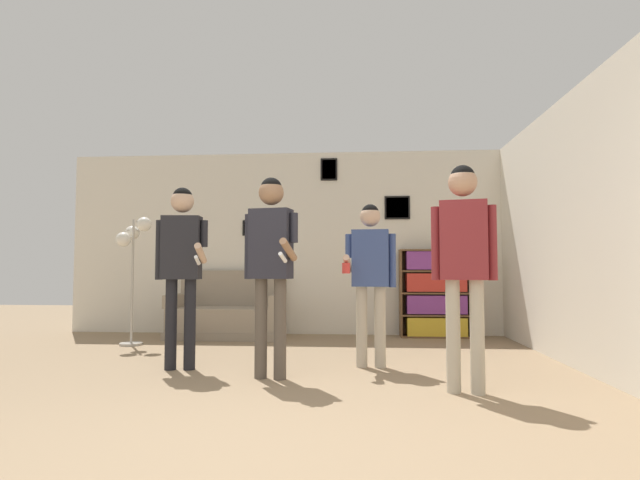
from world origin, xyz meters
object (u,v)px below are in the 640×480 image
object	(u,v)px
person_watcher_holding_cup	(370,267)
bottle_on_floor	(187,335)
person_player_foreground_left	(181,256)
person_player_foreground_center	(271,252)
floor_lamp	(133,247)
bookshelf	(436,293)
person_spectator_near_bookshelf	(464,250)
couch	(227,315)

from	to	relation	value
person_watcher_holding_cup	bottle_on_floor	bearing A→B (deg)	148.79
bottle_on_floor	person_player_foreground_left	bearing A→B (deg)	-72.82
person_player_foreground_center	floor_lamp	bearing A→B (deg)	139.79
person_watcher_holding_cup	bookshelf	bearing A→B (deg)	66.42
bookshelf	bottle_on_floor	world-z (taller)	bookshelf
floor_lamp	person_spectator_near_bookshelf	distance (m)	4.27
bottle_on_floor	person_watcher_holding_cup	bearing A→B (deg)	-31.21
person_player_foreground_center	person_watcher_holding_cup	world-z (taller)	person_player_foreground_center
floor_lamp	person_spectator_near_bookshelf	xyz separation A→B (m)	(3.69, -2.15, -0.13)
person_spectator_near_bookshelf	couch	bearing A→B (deg)	131.83
floor_lamp	person_spectator_near_bookshelf	size ratio (longest dim) A/B	0.91
person_player_foreground_center	bottle_on_floor	bearing A→B (deg)	125.97
person_player_foreground_center	person_watcher_holding_cup	size ratio (longest dim) A/B	1.11
bookshelf	person_watcher_holding_cup	bearing A→B (deg)	-113.58
person_spectator_near_bookshelf	bottle_on_floor	distance (m)	4.00
person_player_foreground_left	bottle_on_floor	distance (m)	2.01
floor_lamp	person_watcher_holding_cup	distance (m)	3.22
person_player_foreground_center	person_spectator_near_bookshelf	bearing A→B (deg)	-13.67
person_watcher_holding_cup	bottle_on_floor	distance (m)	2.87
person_player_foreground_center	person_spectator_near_bookshelf	size ratio (longest dim) A/B	1.00
couch	bookshelf	bearing A→B (deg)	3.74
person_player_foreground_left	person_spectator_near_bookshelf	xyz separation A→B (m)	(2.53, -0.71, 0.02)
bookshelf	person_player_foreground_left	world-z (taller)	person_player_foreground_left
couch	person_player_foreground_center	distance (m)	2.93
person_player_foreground_center	bottle_on_floor	size ratio (longest dim) A/B	6.88
bookshelf	floor_lamp	xyz separation A→B (m)	(-3.95, -1.04, 0.63)
person_player_foreground_left	bottle_on_floor	bearing A→B (deg)	107.18
person_player_foreground_center	person_watcher_holding_cup	distance (m)	1.07
floor_lamp	bottle_on_floor	world-z (taller)	floor_lamp
person_player_foreground_left	person_spectator_near_bookshelf	size ratio (longest dim) A/B	0.98
bookshelf	person_spectator_near_bookshelf	size ratio (longest dim) A/B	0.69
couch	person_player_foreground_left	xyz separation A→B (m)	(0.15, -2.28, 0.78)
bookshelf	person_spectator_near_bookshelf	world-z (taller)	person_spectator_near_bookshelf
floor_lamp	person_player_foreground_center	world-z (taller)	person_player_foreground_center
couch	bookshelf	xyz separation A→B (m)	(2.94, 0.19, 0.31)
couch	bottle_on_floor	xyz separation A→B (m)	(-0.37, -0.61, -0.20)
person_player_foreground_center	bottle_on_floor	xyz separation A→B (m)	(-1.45, 1.99, -1.01)
person_player_foreground_left	person_player_foreground_center	world-z (taller)	person_player_foreground_center
floor_lamp	bookshelf	bearing A→B (deg)	14.69
couch	person_spectator_near_bookshelf	distance (m)	4.10
person_watcher_holding_cup	person_spectator_near_bookshelf	size ratio (longest dim) A/B	0.90
couch	floor_lamp	bearing A→B (deg)	-140.04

